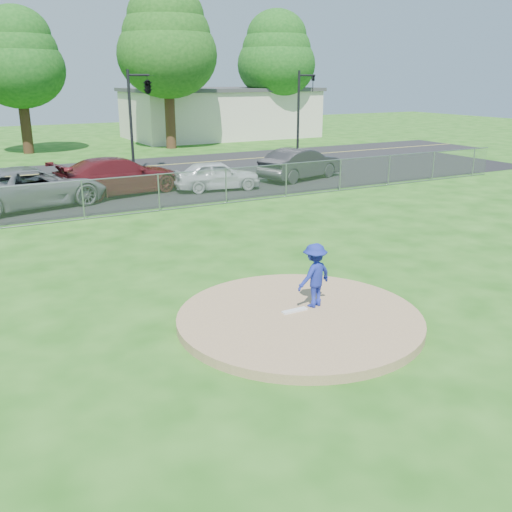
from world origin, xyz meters
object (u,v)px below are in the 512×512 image
(tree_far_right, at_px, (276,54))
(parked_car_darkred, at_px, (118,176))
(pitcher, at_px, (314,275))
(parked_car_charcoal, at_px, (301,164))
(tree_center, at_px, (18,57))
(commercial_building, at_px, (220,113))
(parked_car_gray, at_px, (32,187))
(tree_right, at_px, (167,42))
(traffic_signal_right, at_px, (302,107))
(traffic_signal_center, at_px, (146,88))
(parked_car_pearl, at_px, (217,175))

(tree_far_right, height_order, parked_car_darkred, tree_far_right)
(pitcher, height_order, parked_car_charcoal, pitcher)
(tree_center, relative_size, parked_car_charcoal, 2.00)
(commercial_building, relative_size, parked_car_gray, 2.69)
(tree_center, xyz_separation_m, pitcher, (1.56, -33.72, -5.53))
(tree_right, distance_m, traffic_signal_right, 12.08)
(commercial_building, relative_size, traffic_signal_right, 2.93)
(parked_car_gray, height_order, parked_car_darkred, parked_car_darkred)
(pitcher, bearing_deg, commercial_building, -126.39)
(traffic_signal_center, relative_size, parked_car_charcoal, 1.14)
(pitcher, distance_m, parked_car_darkred, 15.90)
(traffic_signal_center, xyz_separation_m, pitcher, (-3.41, -21.72, -3.67))
(commercial_building, distance_m, parked_car_charcoal, 23.10)
(commercial_building, bearing_deg, parked_car_gray, -130.35)
(commercial_building, bearing_deg, traffic_signal_right, -96.29)
(parked_car_pearl, bearing_deg, tree_right, -4.96)
(tree_far_right, distance_m, pitcher, 40.26)
(parked_car_gray, bearing_deg, parked_car_darkred, -88.63)
(tree_right, bearing_deg, tree_center, 168.69)
(parked_car_pearl, bearing_deg, tree_far_right, -28.58)
(parked_car_charcoal, bearing_deg, traffic_signal_right, -49.05)
(traffic_signal_center, relative_size, parked_car_darkred, 0.95)
(commercial_building, distance_m, traffic_signal_center, 20.17)
(tree_center, height_order, parked_car_gray, tree_center)
(parked_car_gray, bearing_deg, tree_right, -48.69)
(tree_right, distance_m, traffic_signal_center, 11.60)
(parked_car_pearl, bearing_deg, tree_center, 25.88)
(pitcher, bearing_deg, tree_far_right, -133.37)
(parked_car_charcoal, bearing_deg, tree_center, 15.19)
(traffic_signal_center, height_order, parked_car_charcoal, traffic_signal_center)
(tree_right, height_order, parked_car_darkred, tree_right)
(tree_center, distance_m, tree_right, 10.27)
(tree_far_right, distance_m, parked_car_gray, 31.22)
(tree_center, bearing_deg, commercial_building, 13.24)
(traffic_signal_right, relative_size, parked_car_darkred, 0.95)
(commercial_building, height_order, tree_right, tree_right)
(commercial_building, bearing_deg, tree_far_right, -36.87)
(parked_car_gray, bearing_deg, tree_far_right, -62.07)
(commercial_building, distance_m, tree_center, 17.99)
(tree_far_right, height_order, traffic_signal_center, tree_far_right)
(traffic_signal_center, distance_m, parked_car_darkred, 7.73)
(tree_right, distance_m, tree_far_right, 11.42)
(traffic_signal_center, relative_size, pitcher, 3.80)
(pitcher, xyz_separation_m, parked_car_pearl, (4.41, 14.76, -0.23))
(traffic_signal_center, bearing_deg, tree_center, 112.49)
(tree_right, xyz_separation_m, parked_car_darkred, (-8.47, -15.83, -6.78))
(tree_center, distance_m, parked_car_gray, 19.73)
(traffic_signal_right, distance_m, parked_car_charcoal, 7.93)
(commercial_building, relative_size, tree_right, 1.41)
(parked_car_gray, xyz_separation_m, parked_car_charcoal, (13.51, 0.47, -0.03))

